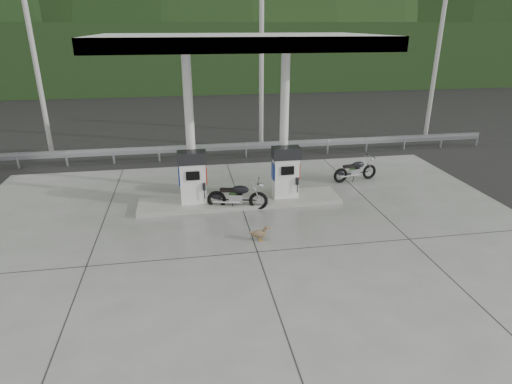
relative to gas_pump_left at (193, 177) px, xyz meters
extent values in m
plane|color=black|center=(1.60, -2.50, -1.07)|extent=(160.00, 160.00, 0.00)
cube|color=slate|center=(1.60, -2.50, -1.06)|extent=(18.00, 14.00, 0.02)
cube|color=#9B9890|center=(1.60, 0.00, -0.98)|extent=(7.00, 1.40, 0.15)
cylinder|color=white|center=(0.00, 0.40, 1.60)|extent=(0.30, 0.30, 5.00)
cylinder|color=white|center=(3.20, 0.40, 1.60)|extent=(0.30, 0.30, 5.00)
cube|color=beige|center=(1.60, 0.00, 4.30)|extent=(8.50, 5.00, 0.40)
cube|color=black|center=(1.60, 9.00, -1.07)|extent=(60.00, 7.00, 0.01)
cylinder|color=#9C9C96|center=(-6.40, 7.00, 2.93)|extent=(0.22, 0.22, 8.00)
cylinder|color=#9C9C96|center=(3.60, 7.00, 2.93)|extent=(0.22, 0.22, 8.00)
cylinder|color=#9C9C96|center=(12.60, 7.00, 2.93)|extent=(0.22, 0.22, 8.00)
cube|color=black|center=(1.60, 27.50, 1.93)|extent=(80.00, 6.00, 6.00)
camera|label=1|loc=(-0.16, -13.69, 4.81)|focal=30.00mm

